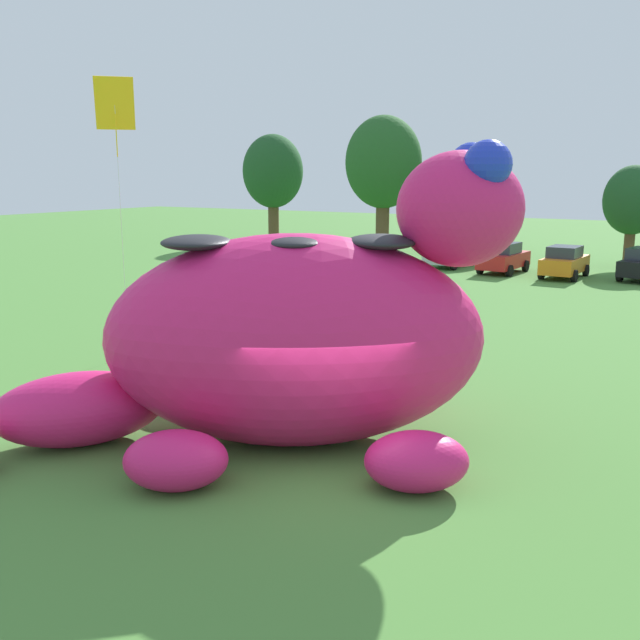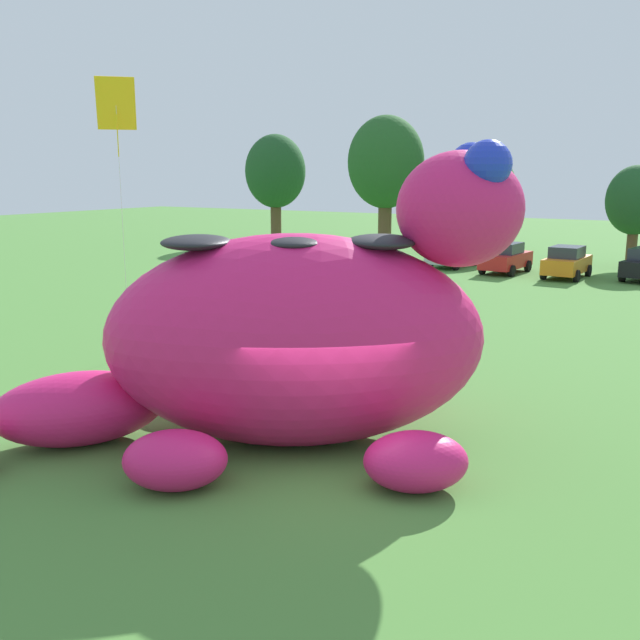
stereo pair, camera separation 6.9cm
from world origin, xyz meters
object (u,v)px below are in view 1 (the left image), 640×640
Objects in this scene: car_red at (503,258)px; car_orange at (565,262)px; car_silver at (450,253)px; tethered_flying_kite at (115,108)px; giant_inflatable_creature at (294,337)px.

car_red and car_orange have the same top height.
car_orange is (3.41, -0.26, 0.00)m from car_red.
car_red is (3.52, -0.92, 0.00)m from car_silver.
car_orange is at bearing -4.41° from car_red.
tethered_flying_kite is at bearing -100.15° from car_red.
car_silver is 1.00× the size of car_red.
car_silver is 26.22m from tethered_flying_kite.
tethered_flying_kite is at bearing -107.84° from car_orange.
tethered_flying_kite is (-4.38, -24.46, 6.52)m from car_red.
giant_inflatable_creature is 2.48× the size of car_orange.
car_red is 3.42m from car_orange.
car_red is 25.69m from tethered_flying_kite.
car_red is at bearing 79.85° from tethered_flying_kite.
giant_inflatable_creature is 2.44× the size of car_silver.
car_silver is at bearing 104.43° from giant_inflatable_creature.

